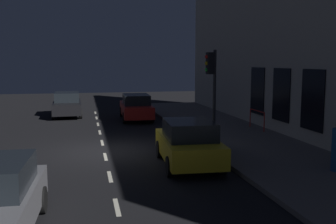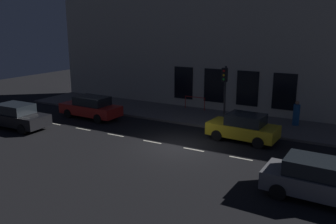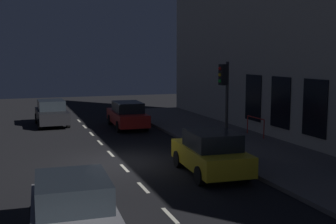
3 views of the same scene
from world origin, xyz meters
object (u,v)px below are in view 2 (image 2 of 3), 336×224
at_px(traffic_light, 225,85).
at_px(parked_car_0, 243,127).
at_px(parked_car_3, 17,116).
at_px(parked_car_1, 316,179).
at_px(pedestrian_0, 296,114).
at_px(parked_car_2, 91,107).

relative_size(traffic_light, parked_car_0, 0.97).
distance_m(traffic_light, parked_car_3, 13.33).
bearing_deg(traffic_light, parked_car_1, -137.58).
distance_m(parked_car_0, parked_car_3, 14.21).
bearing_deg(pedestrian_0, traffic_light, 141.40).
bearing_deg(parked_car_1, traffic_light, -135.33).
bearing_deg(parked_car_0, parked_car_2, 95.32).
distance_m(parked_car_0, parked_car_2, 11.02).
relative_size(parked_car_0, parked_car_2, 0.87).
xyz_separation_m(traffic_light, parked_car_0, (-1.40, -1.74, -2.12)).
relative_size(parked_car_1, parked_car_2, 0.87).
bearing_deg(traffic_light, parked_car_3, 117.19).
bearing_deg(parked_car_1, parked_car_2, -105.83).
xyz_separation_m(parked_car_0, parked_car_1, (-5.42, -4.50, -0.00)).
height_order(traffic_light, parked_car_3, traffic_light).
bearing_deg(parked_car_1, parked_car_0, -138.10).
xyz_separation_m(traffic_light, pedestrian_0, (2.90, -3.90, -2.04)).
distance_m(parked_car_2, pedestrian_0, 13.97).
distance_m(parked_car_1, parked_car_3, 17.96).
bearing_deg(parked_car_0, pedestrian_0, -23.26).
xyz_separation_m(parked_car_2, pedestrian_0, (4.66, -13.17, 0.08)).
bearing_deg(parked_car_2, parked_car_1, -106.17).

